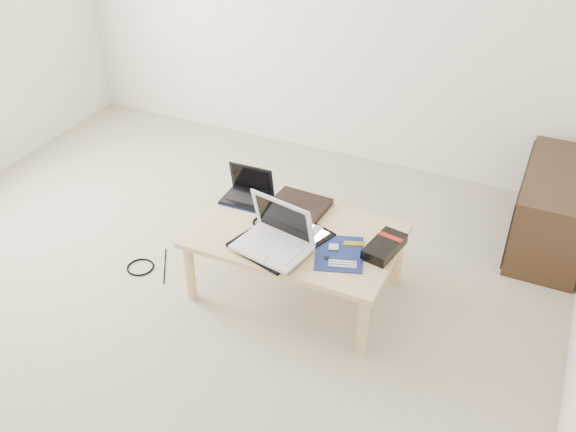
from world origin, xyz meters
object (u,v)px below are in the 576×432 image
at_px(media_cabinet, 552,209).
at_px(gpu_box, 384,247).
at_px(white_laptop, 275,238).
at_px(coffee_table, 296,240).
at_px(netbook, 248,193).

bearing_deg(media_cabinet, gpu_box, -126.48).
bearing_deg(white_laptop, gpu_box, 22.87).
xyz_separation_m(coffee_table, white_laptop, (-0.04, -0.17, 0.12)).
xyz_separation_m(media_cabinet, netbook, (-1.62, -0.87, 0.19)).
bearing_deg(coffee_table, media_cabinet, 40.81).
bearing_deg(netbook, gpu_box, -9.76).
relative_size(media_cabinet, gpu_box, 3.14).
relative_size(media_cabinet, white_laptop, 2.19).
xyz_separation_m(media_cabinet, white_laptop, (-1.27, -1.24, 0.22)).
bearing_deg(coffee_table, netbook, 153.40).
bearing_deg(white_laptop, media_cabinet, 44.25).
xyz_separation_m(netbook, white_laptop, (0.35, -0.37, 0.03)).
distance_m(netbook, gpu_box, 0.88).
height_order(netbook, gpu_box, netbook).
bearing_deg(gpu_box, netbook, 170.24).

